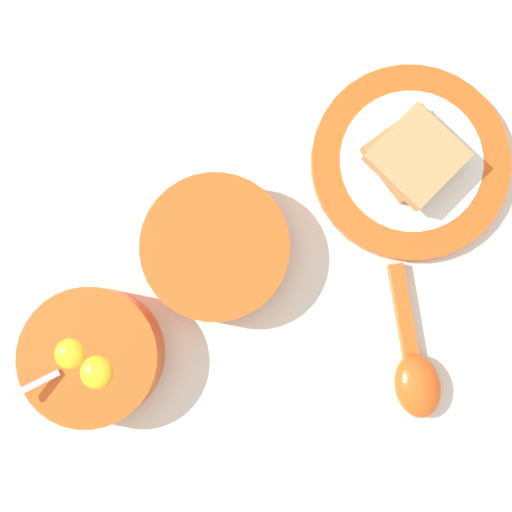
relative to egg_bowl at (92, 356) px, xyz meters
name	(u,v)px	position (x,y,z in m)	size (l,w,h in m)	color
ground_plane	(302,287)	(-0.22, -0.10, -0.03)	(3.00, 3.00, 0.00)	silver
egg_bowl	(92,356)	(0.00, 0.00, 0.00)	(0.15, 0.15, 0.08)	#DB5119
toast_plate	(410,162)	(-0.33, -0.26, -0.02)	(0.23, 0.23, 0.02)	#DB5119
toast_sandwich	(414,155)	(-0.33, -0.26, 0.01)	(0.12, 0.12, 0.04)	#9E7042
soup_spoon	(415,372)	(-0.36, -0.02, -0.01)	(0.08, 0.18, 0.03)	#DB5119
congee_bowl	(216,248)	(-0.12, -0.13, 0.00)	(0.16, 0.16, 0.05)	#DB5119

